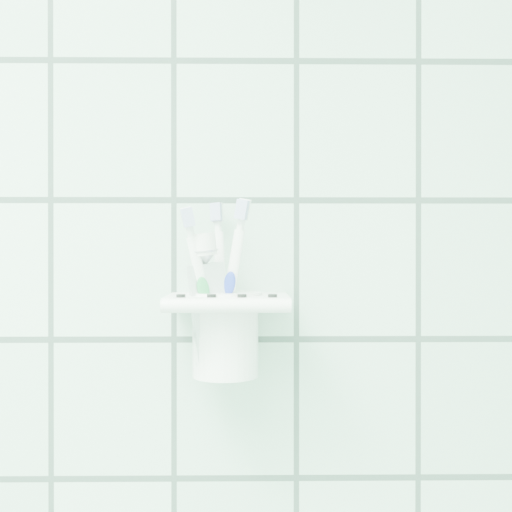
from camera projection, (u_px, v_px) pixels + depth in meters
The scene contains 6 objects.
holder_bracket at pixel (228, 303), 0.70m from camera, with size 0.13×0.11×0.04m.
cup at pixel (225, 330), 0.70m from camera, with size 0.08×0.08×0.09m.
toothbrush_pink at pixel (220, 287), 0.69m from camera, with size 0.04×0.03×0.18m.
toothbrush_blue at pixel (225, 283), 0.71m from camera, with size 0.02×0.03×0.18m.
toothbrush_orange at pixel (217, 282), 0.70m from camera, with size 0.04×0.03×0.19m.
toothpaste_tube at pixel (216, 291), 0.69m from camera, with size 0.05×0.04×0.15m.
Camera 1 is at (0.66, 0.46, 1.35)m, focal length 45.00 mm.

